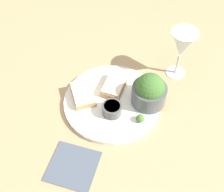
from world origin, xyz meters
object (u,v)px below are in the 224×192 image
(salad_bowl, at_px, (149,91))
(cheese_toast_near, at_px, (115,86))
(wine_glass, at_px, (182,46))
(sauce_ramekin, at_px, (112,109))
(cheese_toast_far, at_px, (83,94))
(napkin, at_px, (73,166))

(salad_bowl, bearing_deg, cheese_toast_near, 72.59)
(wine_glass, bearing_deg, sauce_ramekin, 137.75)
(salad_bowl, relative_size, cheese_toast_near, 1.02)
(sauce_ramekin, distance_m, cheese_toast_far, 0.10)
(wine_glass, height_order, napkin, wine_glass)
(sauce_ramekin, height_order, napkin, sauce_ramekin)
(cheese_toast_near, bearing_deg, cheese_toast_far, 116.19)
(sauce_ramekin, bearing_deg, cheese_toast_near, 2.40)
(sauce_ramekin, xyz_separation_m, cheese_toast_near, (0.09, 0.00, -0.01))
(sauce_ramekin, distance_m, cheese_toast_near, 0.09)
(napkin, bearing_deg, wine_glass, -34.58)
(salad_bowl, distance_m, napkin, 0.29)
(salad_bowl, relative_size, napkin, 0.76)
(cheese_toast_near, distance_m, wine_glass, 0.23)
(salad_bowl, bearing_deg, napkin, 142.89)
(cheese_toast_near, xyz_separation_m, cheese_toast_far, (-0.04, 0.09, 0.00))
(wine_glass, bearing_deg, salad_bowl, 149.90)
(cheese_toast_far, bearing_deg, sauce_ramekin, -115.28)
(cheese_toast_near, distance_m, cheese_toast_far, 0.10)
(sauce_ramekin, bearing_deg, salad_bowl, -59.72)
(cheese_toast_far, distance_m, napkin, 0.22)
(sauce_ramekin, xyz_separation_m, napkin, (-0.17, 0.07, -0.03))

